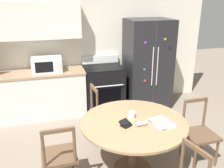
{
  "coord_description": "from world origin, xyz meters",
  "views": [
    {
      "loc": [
        -0.8,
        -2.41,
        2.29
      ],
      "look_at": [
        0.17,
        1.15,
        0.95
      ],
      "focal_mm": 40.0,
      "sensor_mm": 36.0,
      "label": 1
    }
  ],
  "objects_px": {
    "wallet": "(125,124)",
    "refrigerator": "(147,64)",
    "oven_range": "(104,88)",
    "candle_glass": "(132,115)",
    "microwave": "(47,64)",
    "dining_chair_left": "(59,156)",
    "dining_chair_far": "(104,112)",
    "dining_chair_right": "(199,134)"
  },
  "relations": [
    {
      "from": "oven_range",
      "to": "dining_chair_left",
      "type": "distance_m",
      "value": 2.31
    },
    {
      "from": "dining_chair_far",
      "to": "wallet",
      "type": "distance_m",
      "value": 1.09
    },
    {
      "from": "dining_chair_left",
      "to": "wallet",
      "type": "relative_size",
      "value": 5.34
    },
    {
      "from": "wallet",
      "to": "refrigerator",
      "type": "bearing_deg",
      "value": 60.79
    },
    {
      "from": "candle_glass",
      "to": "wallet",
      "type": "distance_m",
      "value": 0.23
    },
    {
      "from": "dining_chair_left",
      "to": "microwave",
      "type": "bearing_deg",
      "value": 90.09
    },
    {
      "from": "candle_glass",
      "to": "oven_range",
      "type": "bearing_deg",
      "value": 88.15
    },
    {
      "from": "microwave",
      "to": "candle_glass",
      "type": "bearing_deg",
      "value": -61.9
    },
    {
      "from": "dining_chair_left",
      "to": "refrigerator",
      "type": "bearing_deg",
      "value": 44.51
    },
    {
      "from": "dining_chair_left",
      "to": "candle_glass",
      "type": "bearing_deg",
      "value": 8.39
    },
    {
      "from": "oven_range",
      "to": "dining_chair_far",
      "type": "height_order",
      "value": "oven_range"
    },
    {
      "from": "dining_chair_far",
      "to": "wallet",
      "type": "bearing_deg",
      "value": -2.62
    },
    {
      "from": "microwave",
      "to": "dining_chair_left",
      "type": "height_order",
      "value": "microwave"
    },
    {
      "from": "microwave",
      "to": "dining_chair_right",
      "type": "xyz_separation_m",
      "value": [
        1.99,
        -2.06,
        -0.6
      ]
    },
    {
      "from": "wallet",
      "to": "dining_chair_left",
      "type": "bearing_deg",
      "value": 179.17
    },
    {
      "from": "dining_chair_far",
      "to": "candle_glass",
      "type": "height_order",
      "value": "dining_chair_far"
    },
    {
      "from": "dining_chair_far",
      "to": "dining_chair_right",
      "type": "bearing_deg",
      "value": 44.15
    },
    {
      "from": "microwave",
      "to": "dining_chair_left",
      "type": "xyz_separation_m",
      "value": [
        0.05,
        -2.09,
        -0.6
      ]
    },
    {
      "from": "microwave",
      "to": "oven_range",
      "type": "bearing_deg",
      "value": -1.28
    },
    {
      "from": "refrigerator",
      "to": "dining_chair_far",
      "type": "distance_m",
      "value": 1.61
    },
    {
      "from": "refrigerator",
      "to": "dining_chair_right",
      "type": "height_order",
      "value": "refrigerator"
    },
    {
      "from": "microwave",
      "to": "dining_chair_left",
      "type": "distance_m",
      "value": 2.17
    },
    {
      "from": "candle_glass",
      "to": "wallet",
      "type": "relative_size",
      "value": 0.55
    },
    {
      "from": "candle_glass",
      "to": "dining_chair_far",
      "type": "bearing_deg",
      "value": 101.78
    },
    {
      "from": "refrigerator",
      "to": "wallet",
      "type": "bearing_deg",
      "value": -119.21
    },
    {
      "from": "dining_chair_far",
      "to": "dining_chair_left",
      "type": "bearing_deg",
      "value": -42.39
    },
    {
      "from": "refrigerator",
      "to": "oven_range",
      "type": "relative_size",
      "value": 1.69
    },
    {
      "from": "dining_chair_left",
      "to": "wallet",
      "type": "height_order",
      "value": "dining_chair_left"
    },
    {
      "from": "oven_range",
      "to": "dining_chair_left",
      "type": "bearing_deg",
      "value": -116.71
    },
    {
      "from": "oven_range",
      "to": "dining_chair_left",
      "type": "xyz_separation_m",
      "value": [
        -1.04,
        -2.06,
        -0.03
      ]
    },
    {
      "from": "microwave",
      "to": "dining_chair_right",
      "type": "distance_m",
      "value": 2.93
    },
    {
      "from": "candle_glass",
      "to": "refrigerator",
      "type": "bearing_deg",
      "value": 61.85
    },
    {
      "from": "refrigerator",
      "to": "wallet",
      "type": "xyz_separation_m",
      "value": [
        -1.14,
        -2.04,
        -0.15
      ]
    },
    {
      "from": "dining_chair_far",
      "to": "dining_chair_left",
      "type": "distance_m",
      "value": 1.3
    },
    {
      "from": "oven_range",
      "to": "dining_chair_left",
      "type": "height_order",
      "value": "oven_range"
    },
    {
      "from": "wallet",
      "to": "oven_range",
      "type": "bearing_deg",
      "value": 84.34
    },
    {
      "from": "refrigerator",
      "to": "candle_glass",
      "type": "bearing_deg",
      "value": -118.15
    },
    {
      "from": "dining_chair_left",
      "to": "dining_chair_right",
      "type": "distance_m",
      "value": 1.94
    },
    {
      "from": "dining_chair_right",
      "to": "candle_glass",
      "type": "distance_m",
      "value": 1.03
    },
    {
      "from": "refrigerator",
      "to": "wallet",
      "type": "relative_size",
      "value": 10.81
    },
    {
      "from": "oven_range",
      "to": "wallet",
      "type": "height_order",
      "value": "oven_range"
    },
    {
      "from": "refrigerator",
      "to": "microwave",
      "type": "bearing_deg",
      "value": 178.24
    }
  ]
}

